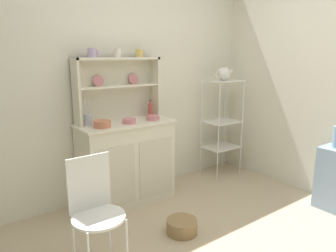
% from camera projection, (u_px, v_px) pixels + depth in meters
% --- Properties ---
extents(wall_back, '(3.84, 0.05, 2.50)m').
position_uv_depth(wall_back, '(125.00, 80.00, 3.35)').
color(wall_back, silver).
rests_on(wall_back, ground).
extents(hutch_cabinet, '(0.97, 0.45, 0.86)m').
position_uv_depth(hutch_cabinet, '(127.00, 161.00, 3.24)').
color(hutch_cabinet, silver).
rests_on(hutch_cabinet, ground).
extents(hutch_shelf_unit, '(0.91, 0.18, 0.64)m').
position_uv_depth(hutch_shelf_unit, '(117.00, 84.00, 3.20)').
color(hutch_shelf_unit, beige).
rests_on(hutch_shelf_unit, hutch_cabinet).
extents(bakers_rack, '(0.44, 0.33, 1.21)m').
position_uv_depth(bakers_rack, '(222.00, 117.00, 3.94)').
color(bakers_rack, silver).
rests_on(bakers_rack, ground).
extents(wire_chair, '(0.36, 0.36, 0.85)m').
position_uv_depth(wire_chair, '(95.00, 205.00, 2.14)').
color(wire_chair, white).
rests_on(wire_chair, ground).
extents(floor_basket, '(0.27, 0.27, 0.12)m').
position_uv_depth(floor_basket, '(182.00, 226.00, 2.73)').
color(floor_basket, '#93754C').
rests_on(floor_basket, ground).
extents(cup_lilac_0, '(0.10, 0.08, 0.09)m').
position_uv_depth(cup_lilac_0, '(92.00, 53.00, 2.94)').
color(cup_lilac_0, '#B79ECC').
rests_on(cup_lilac_0, hutch_shelf_unit).
extents(cup_cream_1, '(0.08, 0.07, 0.08)m').
position_uv_depth(cup_cream_1, '(118.00, 53.00, 3.10)').
color(cup_cream_1, silver).
rests_on(cup_cream_1, hutch_shelf_unit).
extents(cup_gold_2, '(0.09, 0.07, 0.08)m').
position_uv_depth(cup_gold_2, '(139.00, 53.00, 3.24)').
color(cup_gold_2, '#DBB760').
rests_on(cup_gold_2, hutch_shelf_unit).
extents(bowl_mixing_large, '(0.16, 0.16, 0.06)m').
position_uv_depth(bowl_mixing_large, '(102.00, 124.00, 2.92)').
color(bowl_mixing_large, '#C67556').
rests_on(bowl_mixing_large, hutch_cabinet).
extents(bowl_floral_medium, '(0.13, 0.13, 0.05)m').
position_uv_depth(bowl_floral_medium, '(129.00, 121.00, 3.09)').
color(bowl_floral_medium, '#D17A84').
rests_on(bowl_floral_medium, hutch_cabinet).
extents(bowl_cream_small, '(0.14, 0.14, 0.05)m').
position_uv_depth(bowl_cream_small, '(153.00, 118.00, 3.25)').
color(bowl_cream_small, '#D17A84').
rests_on(bowl_cream_small, hutch_cabinet).
extents(jam_bottle, '(0.05, 0.05, 0.18)m').
position_uv_depth(jam_bottle, '(150.00, 110.00, 3.41)').
color(jam_bottle, '#B74C47').
rests_on(jam_bottle, hutch_cabinet).
extents(utensil_jar, '(0.08, 0.08, 0.25)m').
position_uv_depth(utensil_jar, '(88.00, 119.00, 2.99)').
color(utensil_jar, '#B2B7C6').
rests_on(utensil_jar, hutch_cabinet).
extents(porcelain_teapot, '(0.25, 0.16, 0.18)m').
position_uv_depth(porcelain_teapot, '(224.00, 74.00, 3.82)').
color(porcelain_teapot, white).
rests_on(porcelain_teapot, bakers_rack).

